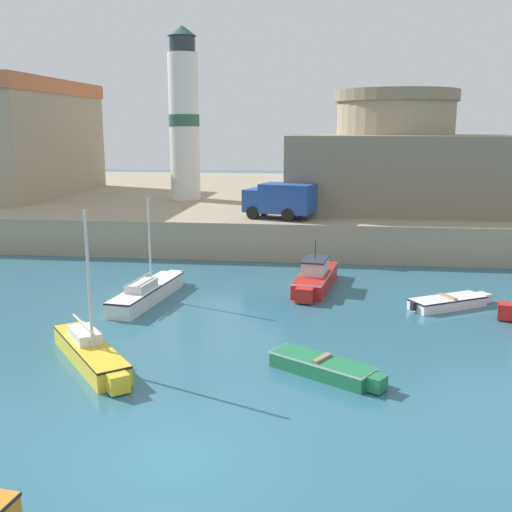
# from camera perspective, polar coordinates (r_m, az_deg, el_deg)

# --- Properties ---
(ground_plane) EXTENTS (200.00, 200.00, 0.00)m
(ground_plane) POSITION_cam_1_polar(r_m,az_deg,el_deg) (15.60, -7.57, -18.43)
(ground_plane) COLOR #2D667A
(quay_seawall) EXTENTS (120.00, 40.00, 2.29)m
(quay_seawall) POSITION_cam_1_polar(r_m,az_deg,el_deg) (55.38, 3.49, 5.11)
(quay_seawall) COLOR gray
(quay_seawall) RESTS_ON ground
(dinghy_green_0) EXTENTS (3.84, 2.83, 0.62)m
(dinghy_green_0) POSITION_cam_1_polar(r_m,az_deg,el_deg) (19.87, 6.53, -10.45)
(dinghy_green_0) COLOR #237A4C
(dinghy_green_0) RESTS_ON ground
(motorboat_red_2) EXTENTS (2.21, 6.12, 2.42)m
(motorboat_red_2) POSITION_cam_1_polar(r_m,az_deg,el_deg) (30.22, 5.65, -2.00)
(motorboat_red_2) COLOR red
(motorboat_red_2) RESTS_ON ground
(sailboat_yellow_5) EXTENTS (4.31, 5.01, 5.33)m
(sailboat_yellow_5) POSITION_cam_1_polar(r_m,az_deg,el_deg) (21.43, -15.51, -8.73)
(sailboat_yellow_5) COLOR yellow
(sailboat_yellow_5) RESTS_ON ground
(sailboat_white_6) EXTENTS (1.98, 6.64, 4.77)m
(sailboat_white_6) POSITION_cam_1_polar(r_m,az_deg,el_deg) (28.29, -10.26, -3.34)
(sailboat_white_6) COLOR white
(sailboat_white_6) RESTS_ON ground
(dinghy_white_8) EXTENTS (3.98, 2.87, 0.55)m
(dinghy_white_8) POSITION_cam_1_polar(r_m,az_deg,el_deg) (28.27, 17.94, -4.16)
(dinghy_white_8) COLOR white
(dinghy_white_8) RESTS_ON ground
(fortress) EXTENTS (14.91, 14.91, 8.21)m
(fortress) POSITION_cam_1_polar(r_m,az_deg,el_deg) (45.49, 12.95, 8.66)
(fortress) COLOR gray
(fortress) RESTS_ON quay_seawall
(lighthouse) EXTENTS (2.39, 2.39, 13.19)m
(lighthouse) POSITION_cam_1_polar(r_m,az_deg,el_deg) (48.12, -6.87, 13.00)
(lighthouse) COLOR silver
(lighthouse) RESTS_ON quay_seawall
(truck_on_quay) EXTENTS (4.69, 3.14, 2.20)m
(truck_on_quay) POSITION_cam_1_polar(r_m,az_deg,el_deg) (37.63, 2.30, 5.43)
(truck_on_quay) COLOR #234793
(truck_on_quay) RESTS_ON quay_seawall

